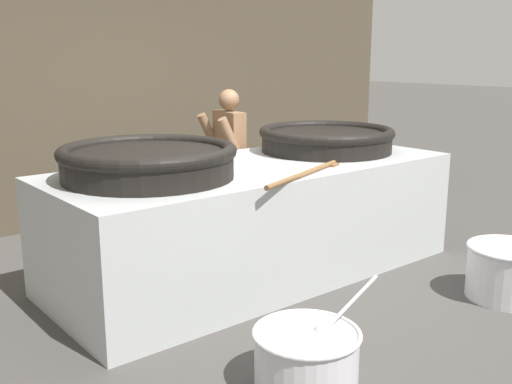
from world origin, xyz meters
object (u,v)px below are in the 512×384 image
object	(u,v)px
giant_wok_near	(148,160)
prep_bowl_vegetables	(307,356)
cook	(229,158)
prep_bowl_meat	(508,270)
giant_wok_far	(326,138)

from	to	relation	value
giant_wok_near	prep_bowl_vegetables	bearing A→B (deg)	-88.70
cook	prep_bowl_meat	world-z (taller)	cook
giant_wok_far	prep_bowl_meat	size ratio (longest dim) A/B	1.98
prep_bowl_vegetables	prep_bowl_meat	distance (m)	2.14
giant_wok_near	prep_bowl_vegetables	xyz separation A→B (m)	(0.04, -1.70, -0.92)
giant_wok_far	prep_bowl_meat	distance (m)	2.02
giant_wok_near	giant_wok_far	bearing A→B (deg)	1.19
giant_wok_near	prep_bowl_meat	size ratio (longest dim) A/B	2.05
giant_wok_near	cook	bearing A→B (deg)	33.59
giant_wok_near	cook	size ratio (longest dim) A/B	0.87
cook	giant_wok_far	bearing A→B (deg)	124.12
giant_wok_far	cook	bearing A→B (deg)	115.99
cook	prep_bowl_meat	size ratio (longest dim) A/B	2.35
giant_wok_near	prep_bowl_meat	bearing A→B (deg)	-39.01
giant_wok_far	prep_bowl_vegetables	size ratio (longest dim) A/B	1.58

